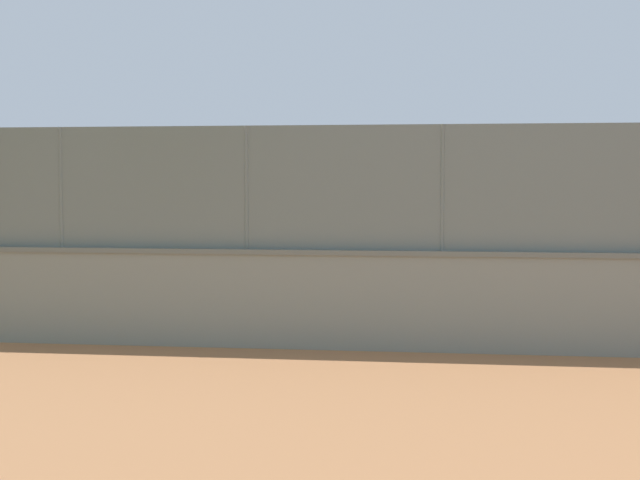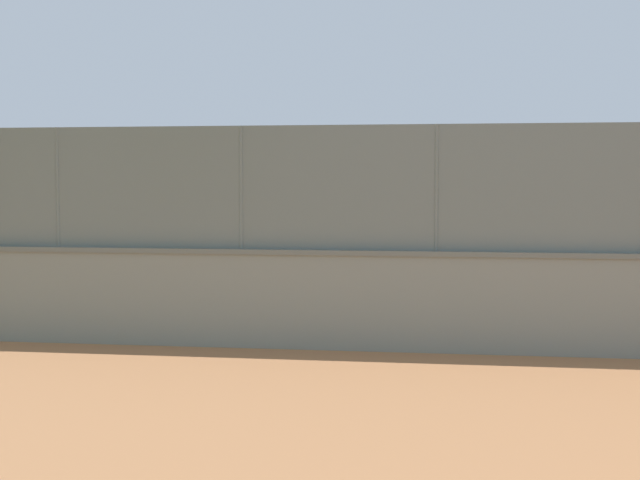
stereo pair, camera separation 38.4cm
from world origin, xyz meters
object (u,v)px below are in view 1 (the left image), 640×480
object	(u,v)px
player_at_service_line	(215,241)
sports_ball	(243,244)
player_baseline_waiting	(372,266)
player_foreground_swinging	(501,258)
spare_ball_by_wall	(292,325)

from	to	relation	value
player_at_service_line	sports_ball	size ratio (longest dim) A/B	6.57
player_baseline_waiting	player_foreground_swinging	bearing A→B (deg)	-131.83
player_foreground_swinging	player_baseline_waiting	bearing A→B (deg)	48.17
sports_ball	player_foreground_swinging	bearing A→B (deg)	151.13
player_at_service_line	player_foreground_swinging	world-z (taller)	player_foreground_swinging
player_baseline_waiting	spare_ball_by_wall	bearing A→B (deg)	53.75
player_baseline_waiting	player_foreground_swinging	xyz separation A→B (m)	(-2.61, -2.92, -0.07)
player_at_service_line	player_foreground_swinging	xyz separation A→B (m)	(-8.05, 5.82, 0.06)
player_at_service_line	player_baseline_waiting	bearing A→B (deg)	121.89
player_foreground_swinging	spare_ball_by_wall	size ratio (longest dim) A/B	10.23
spare_ball_by_wall	player_foreground_swinging	bearing A→B (deg)	-129.84
player_foreground_swinging	sports_ball	xyz separation A→B (m)	(6.71, -3.70, 0.01)
sports_ball	player_at_service_line	bearing A→B (deg)	-57.72
player_baseline_waiting	player_foreground_swinging	world-z (taller)	player_baseline_waiting
sports_ball	spare_ball_by_wall	xyz separation A→B (m)	(-2.81, 8.37, -0.88)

